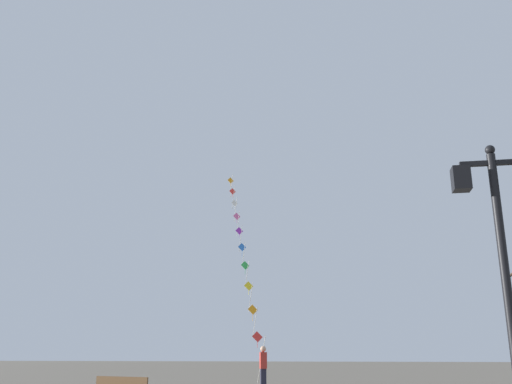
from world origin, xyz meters
The scene contains 3 objects.
twin_lantern_lamp_post centered at (3.10, 6.62, 3.30)m, with size 1.29×0.28×4.76m.
kite_train centered at (-5.31, 28.98, 7.40)m, with size 5.19×16.28×14.09m.
kite_flyer centered at (-2.63, 19.34, 0.90)m, with size 0.33×0.63×1.71m.
Camera 1 is at (0.69, -2.59, 1.45)m, focal length 39.35 mm.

